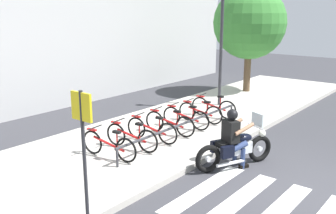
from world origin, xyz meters
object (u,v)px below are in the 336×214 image
bicycle_5 (200,112)px  street_lamp (221,36)px  bicycle_3 (169,123)px  tree_near_rack (250,23)px  bike_rack (185,124)px  bicycle_4 (186,117)px  bicycle_2 (151,130)px  bicycle_1 (131,137)px  bicycle_6 (213,107)px  rider (233,134)px  bicycle_0 (109,145)px  motorcycle (235,148)px  street_sign (83,141)px

bicycle_5 → street_lamp: (2.44, 0.77, 2.26)m
bicycle_3 → tree_near_rack: 7.58m
bike_rack → bicycle_4: bearing=35.0°
bicycle_2 → bike_rack: 0.97m
bicycle_1 → bicycle_6: size_ratio=1.00×
rider → bicycle_2: bearing=93.2°
bicycle_1 → street_lamp: 6.10m
bicycle_0 → bicycle_3: 2.38m
bicycle_3 → bike_rack: bicycle_3 is taller
bike_rack → street_lamp: 4.76m
street_lamp → motorcycle: bearing=-144.8°
bicycle_6 → street_sign: (-7.18, -2.13, 1.23)m
bicycle_4 → street_sign: street_sign is taller
bicycle_2 → bicycle_6: bicycle_6 is taller
bicycle_4 → bike_rack: size_ratio=0.30×
bicycle_2 → bicycle_6: size_ratio=1.00×
bicycle_3 → bicycle_4: 0.79m
bicycle_1 → bicycle_3: bicycle_3 is taller
street_sign → bicycle_4: bearing=20.9°
bicycle_4 → tree_near_rack: bearing=10.6°
bicycle_2 → tree_near_rack: tree_near_rack is taller
rider → tree_near_rack: tree_near_rack is taller
bicycle_2 → street_lamp: street_lamp is taller
bicycle_0 → street_lamp: (6.41, 0.77, 2.25)m
rider → bicycle_5: (2.25, 2.46, -0.35)m
bicycle_6 → bike_rack: bearing=-166.9°
rider → bicycle_3: 2.57m
bicycle_6 → bicycle_5: bearing=180.0°
rider → tree_near_rack: size_ratio=0.31×
bicycle_1 → bicycle_6: (3.97, -0.00, 0.01)m
bicycle_3 → bicycle_6: (2.38, -0.00, 0.00)m
bicycle_1 → bicycle_4: bicycle_1 is taller
bicycle_0 → bicycle_2: 1.59m
bike_rack → street_lamp: size_ratio=1.17×
street_lamp → tree_near_rack: (2.98, 0.40, 0.40)m
bicycle_6 → tree_near_rack: 5.45m
bike_rack → street_sign: (-4.80, -1.58, 1.16)m
bicycle_6 → street_lamp: street_lamp is taller
motorcycle → bicycle_4: bearing=61.0°
motorcycle → bike_rack: (0.59, 1.94, 0.10)m
bicycle_1 → rider: bearing=-69.3°
bicycle_1 → motorcycle: bearing=-68.2°
bicycle_4 → bicycle_3: bearing=-180.0°
street_sign → rider: bearing=-4.6°
rider → street_lamp: street_lamp is taller
bicycle_2 → bicycle_3: size_ratio=0.99×
bicycle_1 → bike_rack: bearing=-19.2°
rider → bicycle_0: rider is taller
street_sign → tree_near_rack: (11.81, 3.30, 1.41)m
bicycle_1 → street_lamp: size_ratio=0.36×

